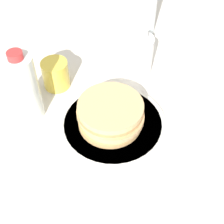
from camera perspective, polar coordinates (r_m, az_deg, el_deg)
name	(u,v)px	position (r m, az deg, el deg)	size (l,w,h in m)	color
ground_plane	(108,127)	(0.82, -0.72, -2.71)	(4.00, 4.00, 0.00)	silver
plate	(112,122)	(0.82, 0.00, -1.85)	(0.28, 0.28, 0.01)	silver
pancake_stack	(110,114)	(0.78, -0.29, -0.30)	(0.17, 0.17, 0.07)	tan
juice_glass	(56,74)	(0.91, -10.26, 6.79)	(0.08, 0.08, 0.08)	yellow
cream_jug	(138,54)	(0.93, 4.72, 10.61)	(0.09, 0.09, 0.15)	white
water_bottle_near	(145,1)	(1.08, 6.08, 19.49)	(0.08, 0.08, 0.24)	silver
water_bottle_mid	(24,88)	(0.81, -15.74, 4.33)	(0.07, 0.07, 0.21)	silver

